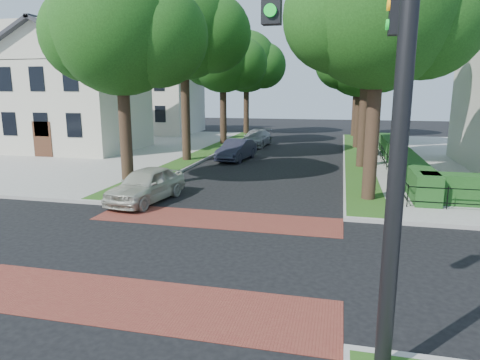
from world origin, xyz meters
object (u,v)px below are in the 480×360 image
at_px(parked_car_front, 146,185).
at_px(parked_car_rear, 256,138).
at_px(traffic_signal, 387,83).
at_px(parked_car_middle, 237,150).

height_order(parked_car_front, parked_car_rear, parked_car_front).
bearing_deg(parked_car_front, traffic_signal, -39.75).
bearing_deg(traffic_signal, parked_car_rear, 104.84).
distance_m(parked_car_front, parked_car_middle, 11.56).
xyz_separation_m(parked_car_middle, parked_car_rear, (-0.13, 7.48, -0.02)).
height_order(parked_car_middle, parked_car_rear, parked_car_middle).
distance_m(traffic_signal, parked_car_rear, 29.66).
distance_m(parked_car_middle, parked_car_rear, 7.48).
height_order(traffic_signal, parked_car_rear, traffic_signal).
xyz_separation_m(parked_car_front, parked_car_middle, (1.09, 11.51, -0.03)).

